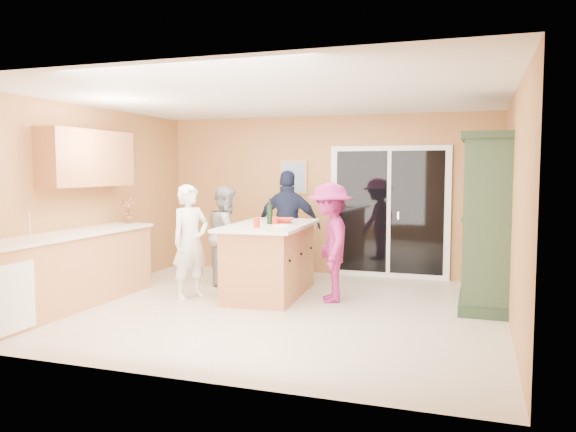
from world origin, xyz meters
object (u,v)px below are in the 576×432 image
(woman_magenta, at_px, (330,242))
(woman_navy, at_px, (288,226))
(woman_grey, at_px, (227,235))
(kitchen_island, at_px, (270,262))
(green_hutch, at_px, (486,224))
(woman_white, at_px, (191,242))

(woman_magenta, bearing_deg, woman_navy, -160.12)
(woman_grey, bearing_deg, woman_navy, -77.23)
(kitchen_island, distance_m, green_hutch, 2.86)
(woman_white, distance_m, woman_grey, 1.05)
(kitchen_island, distance_m, woman_magenta, 0.93)
(woman_white, height_order, woman_navy, woman_navy)
(woman_white, bearing_deg, woman_magenta, -49.25)
(green_hutch, height_order, woman_navy, green_hutch)
(woman_white, distance_m, woman_magenta, 1.86)
(woman_white, bearing_deg, kitchen_island, -34.03)
(kitchen_island, xyz_separation_m, woman_grey, (-0.90, 0.54, 0.27))
(woman_white, bearing_deg, green_hutch, -52.19)
(woman_navy, bearing_deg, green_hutch, 154.86)
(kitchen_island, bearing_deg, green_hutch, -0.32)
(woman_magenta, bearing_deg, woman_grey, -129.77)
(kitchen_island, relative_size, woman_magenta, 1.24)
(woman_grey, relative_size, woman_navy, 0.86)
(green_hutch, xyz_separation_m, woman_grey, (-3.69, 0.40, -0.32))
(kitchen_island, xyz_separation_m, woman_white, (-0.95, -0.50, 0.30))
(green_hutch, bearing_deg, woman_navy, 162.53)
(green_hutch, height_order, woman_magenta, green_hutch)
(woman_grey, height_order, woman_navy, woman_navy)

